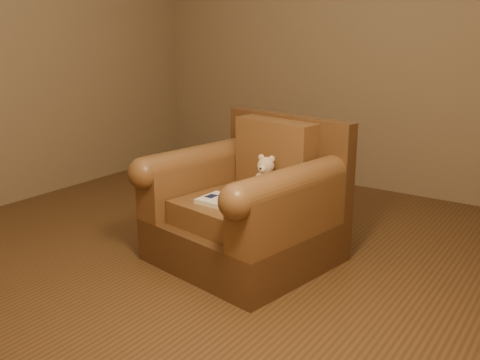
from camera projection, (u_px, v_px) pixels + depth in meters
The scene contains 5 objects.
floor at pixel (208, 244), 3.82m from camera, with size 4.00×4.00×0.00m, color brown.
armchair at pixel (249, 207), 3.50m from camera, with size 1.17×1.13×0.92m.
teddy_bear at pixel (264, 179), 3.48m from camera, with size 0.19×0.21×0.26m.
guidebook at pixel (228, 202), 3.29m from camera, with size 0.38×0.23×0.03m.
side_table at pixel (311, 205), 3.72m from camera, with size 0.40×0.40×0.56m.
Camera 1 is at (2.20, -2.79, 1.49)m, focal length 40.00 mm.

